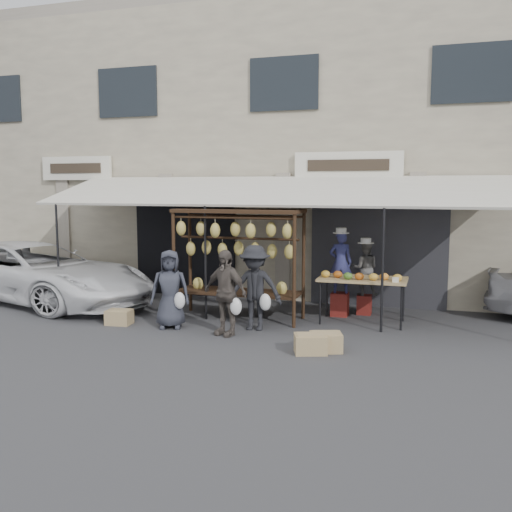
{
  "coord_description": "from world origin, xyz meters",
  "views": [
    {
      "loc": [
        3.38,
        -9.39,
        2.68
      ],
      "look_at": [
        -0.01,
        1.4,
        1.3
      ],
      "focal_mm": 40.0,
      "sensor_mm": 36.0,
      "label": 1
    }
  ],
  "objects_px": {
    "banana_rack": "(238,243)",
    "crate_near_a": "(310,344)",
    "crate_near_b": "(326,342)",
    "customer_left": "(170,289)",
    "customer_mid": "(225,293)",
    "van": "(30,257)",
    "customer_right": "(255,288)",
    "produce_table": "(362,280)",
    "vendor_left": "(341,262)",
    "vendor_right": "(365,268)",
    "crate_far": "(119,317)"
  },
  "relations": [
    {
      "from": "van",
      "to": "banana_rack",
      "type": "bearing_deg",
      "value": -78.26
    },
    {
      "from": "produce_table",
      "to": "crate_near_b",
      "type": "distance_m",
      "value": 2.25
    },
    {
      "from": "vendor_right",
      "to": "customer_right",
      "type": "height_order",
      "value": "customer_right"
    },
    {
      "from": "customer_mid",
      "to": "vendor_left",
      "type": "bearing_deg",
      "value": 69.14
    },
    {
      "from": "crate_near_a",
      "to": "crate_far",
      "type": "xyz_separation_m",
      "value": [
        -3.98,
        0.79,
        -0.01
      ]
    },
    {
      "from": "customer_left",
      "to": "crate_far",
      "type": "relative_size",
      "value": 3.16
    },
    {
      "from": "vendor_right",
      "to": "banana_rack",
      "type": "bearing_deg",
      "value": 21.0
    },
    {
      "from": "banana_rack",
      "to": "crate_near_a",
      "type": "height_order",
      "value": "banana_rack"
    },
    {
      "from": "vendor_left",
      "to": "vendor_right",
      "type": "bearing_deg",
      "value": -158.04
    },
    {
      "from": "customer_left",
      "to": "crate_far",
      "type": "bearing_deg",
      "value": 164.0
    },
    {
      "from": "customer_mid",
      "to": "crate_near_a",
      "type": "distance_m",
      "value": 1.95
    },
    {
      "from": "produce_table",
      "to": "crate_near_a",
      "type": "bearing_deg",
      "value": -103.07
    },
    {
      "from": "crate_far",
      "to": "crate_near_b",
      "type": "bearing_deg",
      "value": -8.15
    },
    {
      "from": "vendor_left",
      "to": "van",
      "type": "distance_m",
      "value": 7.36
    },
    {
      "from": "customer_mid",
      "to": "banana_rack",
      "type": "bearing_deg",
      "value": 116.55
    },
    {
      "from": "vendor_right",
      "to": "van",
      "type": "distance_m",
      "value": 7.85
    },
    {
      "from": "crate_near_a",
      "to": "crate_near_b",
      "type": "distance_m",
      "value": 0.29
    },
    {
      "from": "produce_table",
      "to": "customer_mid",
      "type": "distance_m",
      "value": 2.77
    },
    {
      "from": "van",
      "to": "customer_left",
      "type": "bearing_deg",
      "value": -92.45
    },
    {
      "from": "customer_mid",
      "to": "van",
      "type": "relative_size",
      "value": 0.32
    },
    {
      "from": "produce_table",
      "to": "customer_left",
      "type": "height_order",
      "value": "customer_left"
    },
    {
      "from": "vendor_left",
      "to": "van",
      "type": "bearing_deg",
      "value": -7.02
    },
    {
      "from": "crate_near_a",
      "to": "van",
      "type": "xyz_separation_m",
      "value": [
        -7.33,
        2.42,
        0.86
      ]
    },
    {
      "from": "customer_mid",
      "to": "crate_near_b",
      "type": "relative_size",
      "value": 3.08
    },
    {
      "from": "vendor_left",
      "to": "crate_near_a",
      "type": "bearing_deg",
      "value": 79.37
    },
    {
      "from": "vendor_left",
      "to": "crate_far",
      "type": "relative_size",
      "value": 2.7
    },
    {
      "from": "produce_table",
      "to": "vendor_right",
      "type": "bearing_deg",
      "value": 92.93
    },
    {
      "from": "customer_right",
      "to": "van",
      "type": "xyz_separation_m",
      "value": [
        -6.01,
        1.23,
        0.21
      ]
    },
    {
      "from": "customer_right",
      "to": "crate_near_a",
      "type": "xyz_separation_m",
      "value": [
        1.32,
        -1.19,
        -0.65
      ]
    },
    {
      "from": "vendor_right",
      "to": "crate_far",
      "type": "bearing_deg",
      "value": 21.76
    },
    {
      "from": "produce_table",
      "to": "vendor_left",
      "type": "bearing_deg",
      "value": 133.5
    },
    {
      "from": "banana_rack",
      "to": "produce_table",
      "type": "distance_m",
      "value": 2.56
    },
    {
      "from": "produce_table",
      "to": "vendor_right",
      "type": "xyz_separation_m",
      "value": [
        -0.04,
        0.84,
        0.1
      ]
    },
    {
      "from": "banana_rack",
      "to": "vendor_left",
      "type": "relative_size",
      "value": 2.04
    },
    {
      "from": "banana_rack",
      "to": "crate_near_b",
      "type": "xyz_separation_m",
      "value": [
        2.13,
        -1.73,
        -1.41
      ]
    },
    {
      "from": "vendor_left",
      "to": "crate_near_b",
      "type": "bearing_deg",
      "value": 84.05
    },
    {
      "from": "customer_left",
      "to": "customer_right",
      "type": "xyz_separation_m",
      "value": [
        1.58,
        0.34,
        0.05
      ]
    },
    {
      "from": "van",
      "to": "customer_right",
      "type": "bearing_deg",
      "value": -84.52
    },
    {
      "from": "vendor_right",
      "to": "customer_mid",
      "type": "bearing_deg",
      "value": 42.18
    },
    {
      "from": "produce_table",
      "to": "van",
      "type": "height_order",
      "value": "van"
    },
    {
      "from": "banana_rack",
      "to": "customer_mid",
      "type": "xyz_separation_m",
      "value": [
        0.19,
        -1.24,
        -0.78
      ]
    },
    {
      "from": "van",
      "to": "customer_mid",
      "type": "bearing_deg",
      "value": -90.24
    },
    {
      "from": "vendor_left",
      "to": "crate_near_b",
      "type": "relative_size",
      "value": 2.52
    },
    {
      "from": "crate_far",
      "to": "customer_mid",
      "type": "bearing_deg",
      "value": -2.96
    },
    {
      "from": "vendor_right",
      "to": "customer_left",
      "type": "xyz_separation_m",
      "value": [
        -3.4,
        -2.28,
        -0.23
      ]
    },
    {
      "from": "crate_far",
      "to": "van",
      "type": "relative_size",
      "value": 0.1
    },
    {
      "from": "crate_near_b",
      "to": "customer_left",
      "type": "bearing_deg",
      "value": 168.0
    },
    {
      "from": "banana_rack",
      "to": "vendor_left",
      "type": "xyz_separation_m",
      "value": [
        1.93,
        0.92,
        -0.44
      ]
    },
    {
      "from": "vendor_left",
      "to": "customer_right",
      "type": "height_order",
      "value": "vendor_left"
    },
    {
      "from": "crate_near_b",
      "to": "crate_far",
      "type": "height_order",
      "value": "crate_near_b"
    }
  ]
}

